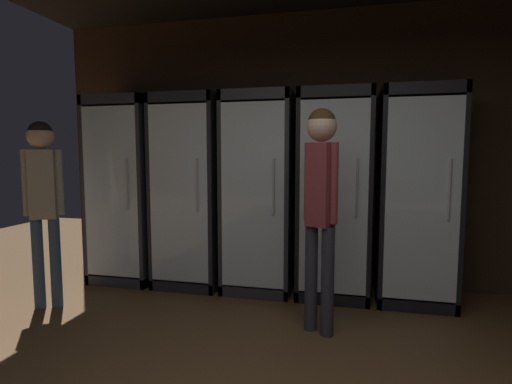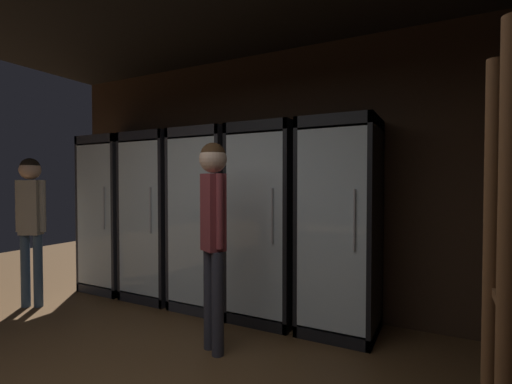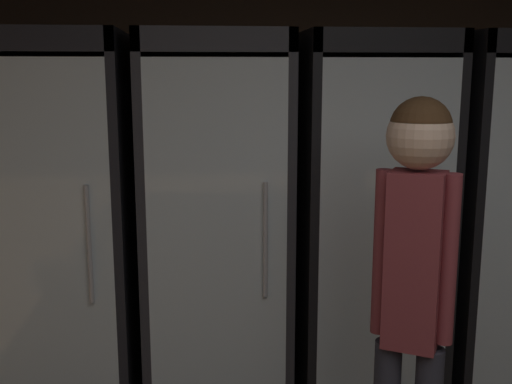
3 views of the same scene
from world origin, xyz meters
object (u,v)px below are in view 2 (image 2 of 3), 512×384
Objects in this scene: shopper_far at (31,211)px; cooler_left at (161,217)px; cooler_far_left at (118,215)px; cooler_right at (270,224)px; cooler_center at (211,220)px; shopper_near at (213,218)px; cooler_far_right at (341,227)px.

cooler_left is at bearing 43.97° from shopper_far.
cooler_right is at bearing 0.04° from cooler_far_left.
shopper_near is (0.65, -0.92, 0.14)m from cooler_center.
shopper_near is at bearing -33.47° from cooler_left.
cooler_far_left is at bearing -179.99° from cooler_left.
cooler_far_left and cooler_center have the same top height.
cooler_far_left is 1.46m from cooler_center.
cooler_right is 1.19× the size of shopper_far.
cooler_far_right is 1.19× the size of shopper_far.
cooler_far_right is (2.19, -0.00, 0.00)m from cooler_left.
cooler_far_right is 3.32m from shopper_far.
cooler_right is 2.63m from shopper_far.
cooler_far_left is 0.73m from cooler_left.
shopper_far is (-1.72, -0.96, 0.11)m from cooler_center.
cooler_center is at bearing 0.06° from cooler_left.
shopper_near is (-0.80, -0.91, 0.13)m from cooler_far_right.
shopper_far is (-2.38, -0.04, -0.03)m from shopper_near.
cooler_far_right is at bearing -0.06° from cooler_center.
shopper_near is (2.11, -0.91, 0.14)m from cooler_far_left.
cooler_far_right is at bearing -0.02° from cooler_left.
cooler_far_left is at bearing -179.96° from cooler_right.
cooler_far_left is 1.00m from shopper_far.
cooler_far_left and cooler_far_right have the same top height.
cooler_far_left is 1.00× the size of cooler_right.
cooler_center is at bearing 0.04° from cooler_far_left.
cooler_far_right reaches higher than shopper_near.
shopper_near is at bearing -94.63° from cooler_right.
cooler_far_right is 1.22m from shopper_near.
cooler_far_right is (0.73, -0.00, 0.00)m from cooler_right.
shopper_near is at bearing -23.41° from cooler_far_left.
cooler_far_left reaches higher than shopper_far.
cooler_center reaches higher than shopper_far.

